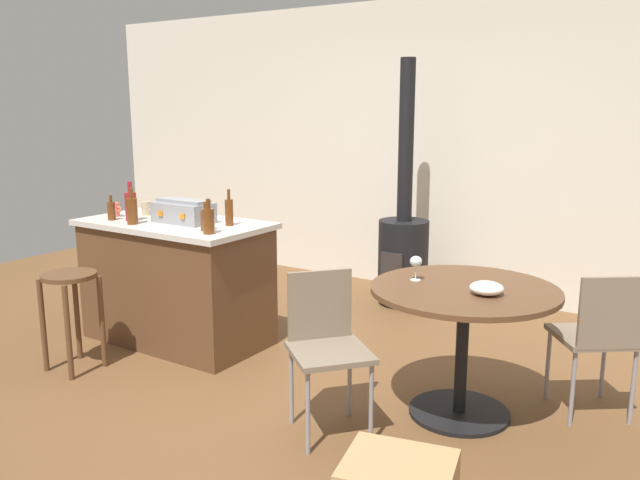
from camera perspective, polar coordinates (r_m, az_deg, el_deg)
name	(u,v)px	position (r m, az deg, el deg)	size (l,w,h in m)	color
ground_plane	(268,374)	(4.40, -4.60, -11.60)	(8.80, 8.80, 0.00)	brown
back_wall	(429,148)	(6.21, 9.50, 7.97)	(8.00, 0.10, 2.70)	silver
kitchen_island	(177,281)	(4.95, -12.45, -3.55)	(1.40, 0.76, 0.91)	brown
wooden_stool	(71,298)	(4.61, -21.02, -4.80)	(0.35, 0.35, 0.66)	brown
dining_table	(463,318)	(3.73, 12.46, -6.68)	(1.04, 1.04, 0.76)	black
folding_chair_near	(326,340)	(3.52, 0.54, -8.72)	(0.56, 0.56, 0.86)	#7F705B
folding_chair_far	(599,333)	(3.95, 23.25, -7.48)	(0.56, 0.56, 0.85)	#7F705B
wood_stove	(403,246)	(5.75, 7.31, -0.49)	(0.44, 0.45, 2.13)	black
toolbox	(184,212)	(4.78, -11.87, 2.46)	(0.43, 0.24, 0.17)	gray
bottle_0	(131,206)	(4.94, -16.25, 2.91)	(0.08, 0.08, 0.29)	maroon
bottle_1	(229,212)	(4.60, -7.97, 2.49)	(0.06, 0.06, 0.26)	#603314
bottle_2	(206,219)	(4.44, -9.97, 1.79)	(0.07, 0.07, 0.20)	#603314
bottle_3	(111,210)	(5.02, -17.82, 2.48)	(0.06, 0.06, 0.18)	#603314
bottle_4	(132,210)	(4.79, -16.15, 2.52)	(0.08, 0.08, 0.26)	#603314
bottle_5	(209,220)	(4.32, -9.74, 1.71)	(0.08, 0.08, 0.23)	#603314
cup_0	(146,208)	(5.17, -14.97, 2.70)	(0.11, 0.07, 0.11)	tan
cup_1	(167,207)	(5.20, -13.24, 2.80)	(0.12, 0.09, 0.10)	white
cup_2	(115,209)	(5.18, -17.54, 2.57)	(0.11, 0.07, 0.11)	#DB6651
wine_glass	(416,262)	(3.75, 8.41, -1.95)	(0.07, 0.07, 0.14)	silver
serving_bowl	(487,288)	(3.56, 14.40, -4.10)	(0.18, 0.18, 0.07)	white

